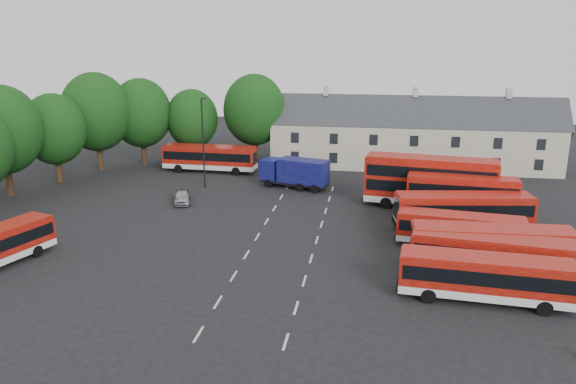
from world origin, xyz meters
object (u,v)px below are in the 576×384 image
(box_truck, at_px, (295,172))
(silver_car, at_px, (182,196))
(bus_row_a, at_px, (486,275))
(lamppost, at_px, (203,141))
(bus_dd_south, at_px, (461,195))

(box_truck, relative_size, silver_car, 1.99)
(bus_row_a, xyz_separation_m, silver_car, (-26.06, 17.65, -1.13))
(box_truck, xyz_separation_m, lamppost, (-9.82, -1.41, 3.43))
(bus_dd_south, height_order, lamppost, lamppost)
(bus_row_a, relative_size, lamppost, 1.09)
(box_truck, bearing_deg, lamppost, -155.43)
(bus_dd_south, relative_size, box_truck, 1.26)
(bus_row_a, bearing_deg, lamppost, 142.30)
(silver_car, relative_size, lamppost, 0.40)
(bus_row_a, xyz_separation_m, bus_dd_south, (0.73, 16.78, 0.48))
(bus_dd_south, xyz_separation_m, box_truck, (-16.41, 8.16, -0.44))
(lamppost, bearing_deg, bus_dd_south, -14.43)
(bus_dd_south, height_order, box_truck, bus_dd_south)
(bus_row_a, distance_m, bus_dd_south, 16.81)
(bus_dd_south, relative_size, silver_car, 2.50)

